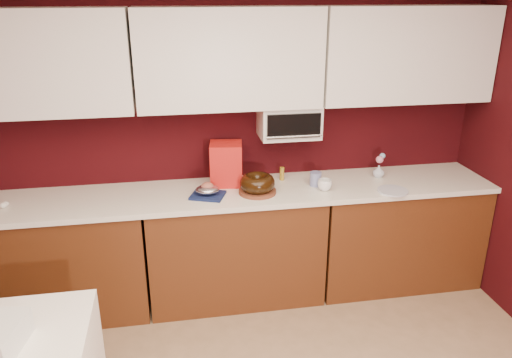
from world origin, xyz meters
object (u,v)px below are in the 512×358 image
object	(u,v)px
coffee_mug	(325,184)
blue_jar	(316,179)
pandoro_box	(226,164)
bundt_cake	(257,183)
flower_vase	(379,170)
foil_ham_nest	(208,189)
toaster_oven	(289,121)

from	to	relation	value
coffee_mug	blue_jar	bearing A→B (deg)	109.92
pandoro_box	bundt_cake	bearing A→B (deg)	-40.60
coffee_mug	flower_vase	bearing A→B (deg)	21.14
foil_ham_nest	coffee_mug	size ratio (longest dim) A/B	1.71
toaster_oven	bundt_cake	distance (m)	0.55
bundt_cake	coffee_mug	xyz separation A→B (m)	(0.50, -0.03, -0.03)
bundt_cake	coffee_mug	bearing A→B (deg)	-3.76
toaster_oven	coffee_mug	size ratio (longest dim) A/B	4.43
bundt_cake	foil_ham_nest	bearing A→B (deg)	-179.80
flower_vase	toaster_oven	bearing A→B (deg)	173.70
toaster_oven	blue_jar	size ratio (longest dim) A/B	4.26
flower_vase	foil_ham_nest	bearing A→B (deg)	-173.20
flower_vase	blue_jar	bearing A→B (deg)	-170.92
pandoro_box	flower_vase	world-z (taller)	pandoro_box
bundt_cake	coffee_mug	size ratio (longest dim) A/B	2.56
bundt_cake	foil_ham_nest	size ratio (longest dim) A/B	1.50
bundt_cake	blue_jar	xyz separation A→B (m)	(0.47, 0.08, -0.03)
bundt_cake	blue_jar	world-z (taller)	bundt_cake
toaster_oven	bundt_cake	world-z (taller)	toaster_oven
foil_ham_nest	blue_jar	xyz separation A→B (m)	(0.83, 0.08, -0.00)
blue_jar	bundt_cake	bearing A→B (deg)	-170.75
toaster_oven	blue_jar	bearing A→B (deg)	-43.09
toaster_oven	pandoro_box	size ratio (longest dim) A/B	1.38
pandoro_box	foil_ham_nest	bearing A→B (deg)	-118.23
toaster_oven	coffee_mug	xyz separation A→B (m)	(0.22, -0.28, -0.42)
toaster_oven	flower_vase	bearing A→B (deg)	-6.30
toaster_oven	foil_ham_nest	size ratio (longest dim) A/B	2.59
bundt_cake	flower_vase	bearing A→B (deg)	9.16
toaster_oven	bundt_cake	size ratio (longest dim) A/B	1.73
pandoro_box	blue_jar	size ratio (longest dim) A/B	3.10
bundt_cake	pandoro_box	xyz separation A→B (m)	(-0.20, 0.23, 0.08)
foil_ham_nest	toaster_oven	bearing A→B (deg)	20.57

